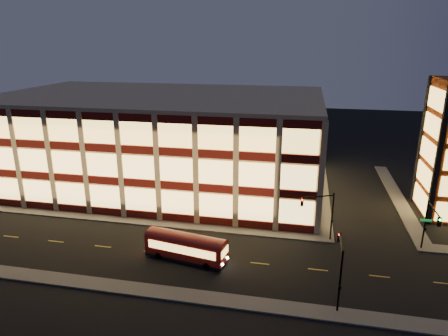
# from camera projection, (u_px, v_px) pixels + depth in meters

# --- Properties ---
(ground) EXTENTS (200.00, 200.00, 0.00)m
(ground) POSITION_uv_depth(u_px,v_px,m) (140.00, 225.00, 50.79)
(ground) COLOR black
(ground) RESTS_ON ground
(sidewalk_office_south) EXTENTS (54.00, 2.00, 0.15)m
(sidewalk_office_south) POSITION_uv_depth(u_px,v_px,m) (122.00, 220.00, 52.28)
(sidewalk_office_south) COLOR #514F4C
(sidewalk_office_south) RESTS_ON ground
(sidewalk_office_east) EXTENTS (2.00, 30.00, 0.15)m
(sidewalk_office_east) POSITION_uv_depth(u_px,v_px,m) (322.00, 191.00, 62.20)
(sidewalk_office_east) COLOR #514F4C
(sidewalk_office_east) RESTS_ON ground
(sidewalk_tower_west) EXTENTS (2.00, 30.00, 0.15)m
(sidewalk_tower_west) POSITION_uv_depth(u_px,v_px,m) (397.00, 196.00, 60.09)
(sidewalk_tower_west) COLOR #514F4C
(sidewalk_tower_west) RESTS_ON ground
(sidewalk_near) EXTENTS (100.00, 2.00, 0.15)m
(sidewalk_near) POSITION_uv_depth(u_px,v_px,m) (87.00, 283.00, 38.64)
(sidewalk_near) COLOR #514F4C
(sidewalk_near) RESTS_ON ground
(office_building) EXTENTS (50.45, 30.45, 14.50)m
(office_building) POSITION_uv_depth(u_px,v_px,m) (162.00, 139.00, 64.92)
(office_building) COLOR tan
(office_building) RESTS_ON ground
(traffic_signal_far) EXTENTS (3.79, 1.87, 6.00)m
(traffic_signal_far) POSITION_uv_depth(u_px,v_px,m) (321.00, 209.00, 45.49)
(traffic_signal_far) COLOR black
(traffic_signal_far) RESTS_ON ground
(traffic_signal_right) EXTENTS (1.20, 4.37, 6.00)m
(traffic_signal_right) POSITION_uv_depth(u_px,v_px,m) (430.00, 221.00, 42.52)
(traffic_signal_right) COLOR black
(traffic_signal_right) RESTS_ON ground
(traffic_signal_near) EXTENTS (0.32, 4.45, 6.00)m
(traffic_signal_near) POSITION_uv_depth(u_px,v_px,m) (340.00, 261.00, 34.72)
(traffic_signal_near) COLOR black
(traffic_signal_near) RESTS_ON ground
(trolley_bus) EXTENTS (9.09, 3.72, 2.99)m
(trolley_bus) POSITION_uv_depth(u_px,v_px,m) (186.00, 246.00, 42.38)
(trolley_bus) COLOR maroon
(trolley_bus) RESTS_ON ground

